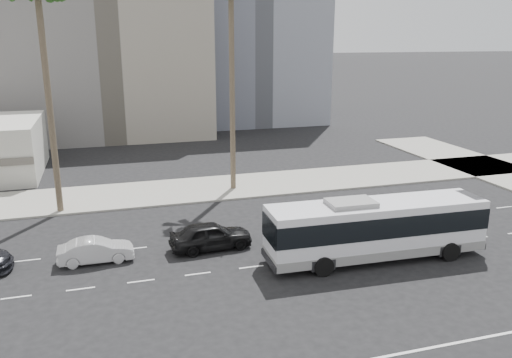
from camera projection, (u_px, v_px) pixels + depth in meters
name	position (u px, v px, depth m)	size (l,w,h in m)	color
ground	(349.00, 255.00, 30.20)	(700.00, 700.00, 0.00)	black
sidewalk_north	(268.00, 183.00, 44.49)	(120.00, 7.00, 0.15)	gray
midrise_beige_west	(109.00, 63.00, 66.02)	(24.00, 18.00, 18.00)	gray
midrise_gray_center	(244.00, 32.00, 76.94)	(20.00, 20.00, 26.00)	slate
highrise_far	(252.00, 3.00, 281.52)	(22.00, 22.00, 60.00)	slate
city_bus	(376.00, 227.00, 29.19)	(12.72, 3.25, 3.63)	silver
car_a	(211.00, 236.00, 30.83)	(4.91, 1.97, 1.67)	black
car_b	(96.00, 250.00, 29.07)	(4.15, 1.45, 1.37)	silver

